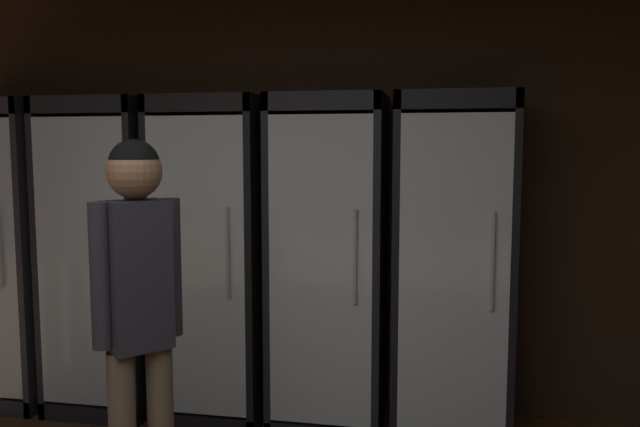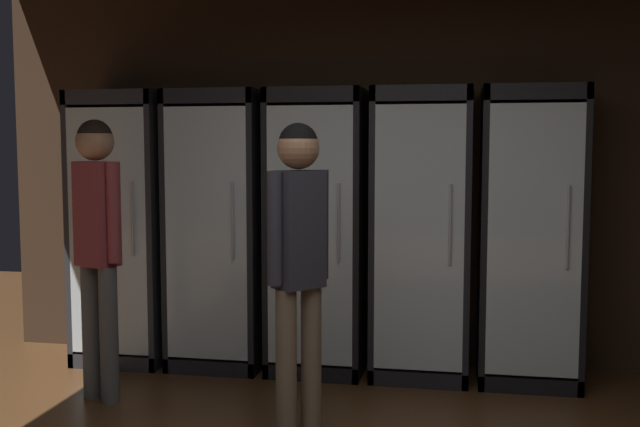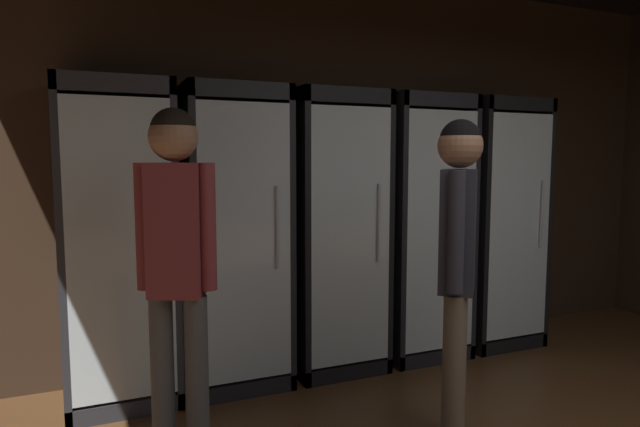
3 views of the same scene
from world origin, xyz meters
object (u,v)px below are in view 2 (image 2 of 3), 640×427
at_px(cooler_far_left, 128,230).
at_px(cooler_center, 319,234).
at_px(cooler_right, 421,237).
at_px(cooler_left, 221,233).
at_px(cooler_far_right, 529,240).
at_px(shopper_near, 97,227).
at_px(shopper_far, 299,245).

xyz_separation_m(cooler_far_left, cooler_center, (1.39, -0.00, -0.00)).
bearing_deg(cooler_far_left, cooler_right, -0.05).
distance_m(cooler_left, cooler_far_right, 2.09).
xyz_separation_m(cooler_left, shopper_near, (-0.48, -0.88, 0.12)).
xyz_separation_m(cooler_left, shopper_far, (0.82, -1.25, 0.09)).
height_order(cooler_far_left, cooler_left, same).
distance_m(cooler_far_right, shopper_far, 1.78).
relative_size(cooler_far_left, shopper_near, 1.13).
bearing_deg(shopper_far, cooler_far_right, 44.60).
bearing_deg(cooler_left, shopper_far, -56.67).
xyz_separation_m(cooler_far_left, cooler_left, (0.70, 0.00, -0.01)).
relative_size(cooler_left, cooler_right, 1.00).
bearing_deg(cooler_right, cooler_center, 179.89).
distance_m(cooler_far_left, cooler_left, 0.70).
xyz_separation_m(shopper_near, shopper_far, (1.30, -0.37, -0.03)).
relative_size(cooler_far_right, shopper_far, 1.16).
relative_size(cooler_left, cooler_far_right, 1.00).
distance_m(cooler_far_right, shopper_near, 2.72).
bearing_deg(shopper_near, cooler_far_right, 18.92).
bearing_deg(cooler_far_right, cooler_far_left, 179.95).
distance_m(cooler_right, shopper_far, 1.38).
bearing_deg(cooler_far_left, shopper_far, -39.48).
xyz_separation_m(cooler_center, cooler_right, (0.70, -0.00, -0.00)).
height_order(cooler_left, cooler_center, same).
xyz_separation_m(cooler_left, cooler_center, (0.70, -0.00, 0.00)).
bearing_deg(cooler_right, shopper_near, -154.80).
bearing_deg(cooler_left, cooler_far_left, -179.94).
height_order(cooler_far_left, cooler_far_right, same).
relative_size(cooler_far_left, cooler_center, 1.00).
bearing_deg(cooler_center, cooler_left, 179.90).
relative_size(cooler_far_left, cooler_right, 1.00).
xyz_separation_m(cooler_center, shopper_far, (0.13, -1.25, 0.09)).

